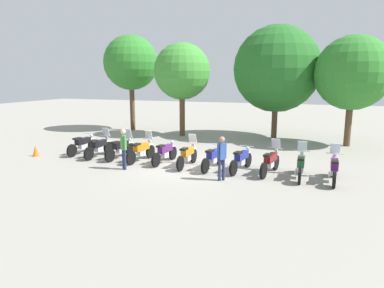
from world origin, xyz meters
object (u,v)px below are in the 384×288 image
(motorcycle_3, at_px, (141,150))
(motorcycle_4, at_px, (165,152))
(traffic_cone, at_px, (36,151))
(tree_2, at_px, (277,69))
(motorcycle_5, at_px, (187,155))
(motorcycle_7, at_px, (241,159))
(tree_1, at_px, (182,72))
(tree_0, at_px, (131,63))
(motorcycle_6, at_px, (213,158))
(motorcycle_8, at_px, (270,161))
(tree_3, at_px, (353,73))
(motorcycle_9, at_px, (301,165))
(motorcycle_10, at_px, (334,168))
(motorcycle_2, at_px, (121,148))
(person_0, at_px, (222,155))
(motorcycle_0, at_px, (83,144))
(motorcycle_1, at_px, (99,147))
(person_1, at_px, (124,146))

(motorcycle_3, height_order, motorcycle_4, motorcycle_3)
(traffic_cone, bearing_deg, tree_2, 41.62)
(motorcycle_5, distance_m, motorcycle_7, 2.39)
(motorcycle_7, xyz_separation_m, traffic_cone, (-10.23, -0.62, -0.23))
(motorcycle_5, distance_m, tree_1, 9.08)
(tree_0, bearing_deg, motorcycle_6, -45.32)
(motorcycle_8, relative_size, tree_2, 0.30)
(traffic_cone, bearing_deg, tree_3, 28.40)
(motorcycle_3, xyz_separation_m, tree_0, (-5.27, 8.67, 4.40))
(tree_0, bearing_deg, motorcycle_7, -41.53)
(motorcycle_9, distance_m, motorcycle_10, 1.19)
(motorcycle_2, distance_m, motorcycle_7, 5.97)
(motorcycle_9, xyz_separation_m, tree_0, (-12.40, 9.11, 4.40))
(motorcycle_9, xyz_separation_m, person_0, (-2.82, -1.34, 0.48))
(person_0, xyz_separation_m, tree_3, (5.06, 8.98, 3.11))
(motorcycle_8, relative_size, tree_3, 0.35)
(motorcycle_4, distance_m, motorcycle_8, 4.78)
(person_0, distance_m, tree_1, 11.02)
(motorcycle_8, bearing_deg, motorcycle_4, 98.50)
(motorcycle_0, height_order, person_0, person_0)
(person_0, bearing_deg, motorcycle_2, -152.41)
(motorcycle_9, bearing_deg, motorcycle_7, 84.49)
(motorcycle_10, relative_size, tree_0, 0.32)
(tree_1, bearing_deg, tree_2, 11.16)
(motorcycle_7, height_order, motorcycle_8, motorcycle_8)
(motorcycle_0, height_order, traffic_cone, motorcycle_0)
(motorcycle_6, bearing_deg, motorcycle_1, 94.89)
(motorcycle_5, bearing_deg, person_0, -126.76)
(motorcycle_5, height_order, person_0, person_0)
(motorcycle_7, bearing_deg, person_1, 117.34)
(motorcycle_4, bearing_deg, motorcycle_9, -88.73)
(person_1, height_order, tree_0, tree_0)
(tree_3, xyz_separation_m, traffic_cone, (-14.85, -8.03, -3.83))
(tree_2, xyz_separation_m, traffic_cone, (-10.60, -9.42, -4.12))
(motorcycle_3, distance_m, motorcycle_9, 7.15)
(motorcycle_10, height_order, tree_2, tree_2)
(person_0, height_order, tree_3, tree_3)
(motorcycle_3, relative_size, motorcycle_8, 1.01)
(motorcycle_2, xyz_separation_m, tree_2, (6.33, 8.44, 3.87))
(motorcycle_1, distance_m, person_1, 2.97)
(motorcycle_4, bearing_deg, motorcycle_8, -87.31)
(motorcycle_9, height_order, person_1, person_1)
(motorcycle_2, height_order, motorcycle_8, same)
(motorcycle_3, xyz_separation_m, person_1, (0.01, -1.58, 0.51))
(motorcycle_6, bearing_deg, tree_3, -29.51)
(motorcycle_8, height_order, motorcycle_9, same)
(motorcycle_2, distance_m, tree_2, 11.24)
(motorcycle_2, distance_m, tree_0, 10.42)
(motorcycle_2, bearing_deg, person_0, -101.97)
(motorcycle_5, xyz_separation_m, tree_1, (-3.18, 7.64, 3.73))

